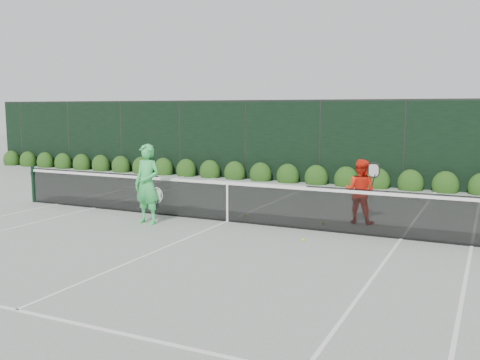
% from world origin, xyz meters
% --- Properties ---
extents(ground, '(80.00, 80.00, 0.00)m').
position_xyz_m(ground, '(0.00, 0.00, 0.00)').
color(ground, gray).
rests_on(ground, ground).
extents(tennis_net, '(12.90, 0.10, 1.07)m').
position_xyz_m(tennis_net, '(-0.02, 0.00, 0.53)').
color(tennis_net, '#11341E').
rests_on(tennis_net, ground).
extents(player_woman, '(0.74, 0.53, 1.91)m').
position_xyz_m(player_woman, '(-1.64, -1.00, 0.95)').
color(player_woman, '#3ED363').
rests_on(player_woman, ground).
extents(player_man, '(0.90, 0.65, 1.54)m').
position_xyz_m(player_man, '(2.94, 1.23, 0.77)').
color(player_man, '#FE2B15').
rests_on(player_man, ground).
extents(court_lines, '(11.03, 23.83, 0.01)m').
position_xyz_m(court_lines, '(0.00, 0.00, 0.01)').
color(court_lines, white).
rests_on(court_lines, ground).
extents(windscreen_fence, '(32.00, 21.07, 3.06)m').
position_xyz_m(windscreen_fence, '(0.00, -2.71, 1.51)').
color(windscreen_fence, black).
rests_on(windscreen_fence, ground).
extents(hedge_row, '(31.66, 0.65, 0.94)m').
position_xyz_m(hedge_row, '(-0.00, 7.15, 0.23)').
color(hedge_row, '#1A3C10').
rests_on(hedge_row, ground).
extents(tennis_balls, '(2.25, 1.88, 0.07)m').
position_xyz_m(tennis_balls, '(1.54, 0.12, 0.03)').
color(tennis_balls, '#D2F636').
rests_on(tennis_balls, ground).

